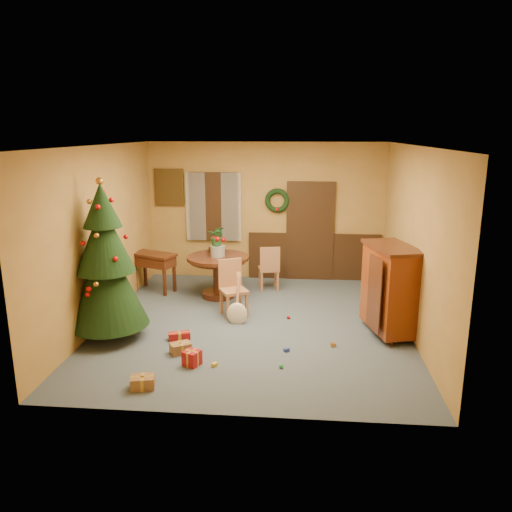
# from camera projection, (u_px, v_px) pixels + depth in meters

# --- Properties ---
(room_envelope) EXTENTS (5.50, 5.50, 5.50)m
(room_envelope) POSITION_uv_depth(u_px,v_px,m) (275.00, 228.00, 10.60)
(room_envelope) COLOR #3C4657
(room_envelope) RESTS_ON ground
(dining_table) EXTENTS (1.17, 1.17, 0.81)m
(dining_table) POSITION_uv_depth(u_px,v_px,m) (218.00, 269.00, 9.51)
(dining_table) COLOR black
(dining_table) RESTS_ON floor
(urn) EXTENTS (0.28, 0.28, 0.20)m
(urn) POSITION_uv_depth(u_px,v_px,m) (218.00, 251.00, 9.43)
(urn) COLOR slate
(urn) RESTS_ON dining_table
(centerpiece_plant) EXTENTS (0.34, 0.29, 0.38)m
(centerpiece_plant) POSITION_uv_depth(u_px,v_px,m) (217.00, 236.00, 9.36)
(centerpiece_plant) COLOR #1E4C23
(centerpiece_plant) RESTS_ON urn
(chair_near) EXTENTS (0.57, 0.57, 0.97)m
(chair_near) POSITION_uv_depth(u_px,v_px,m) (232.00, 286.00, 8.61)
(chair_near) COLOR #9A623D
(chair_near) RESTS_ON floor
(chair_far) EXTENTS (0.47, 0.47, 0.91)m
(chair_far) POSITION_uv_depth(u_px,v_px,m) (269.00, 267.00, 9.93)
(chair_far) COLOR #9A623D
(chair_far) RESTS_ON floor
(guitar) EXTENTS (0.43, 0.58, 0.79)m
(guitar) POSITION_uv_depth(u_px,v_px,m) (237.00, 300.00, 8.22)
(guitar) COLOR beige
(guitar) RESTS_ON floor
(plant_stand) EXTENTS (0.34, 0.34, 0.87)m
(plant_stand) POSITION_uv_depth(u_px,v_px,m) (217.00, 264.00, 9.96)
(plant_stand) COLOR black
(plant_stand) RESTS_ON floor
(stand_plant) EXTENTS (0.26, 0.23, 0.41)m
(stand_plant) POSITION_uv_depth(u_px,v_px,m) (217.00, 237.00, 9.83)
(stand_plant) COLOR #19471E
(stand_plant) RESTS_ON plant_stand
(christmas_tree) EXTENTS (1.20, 1.20, 2.47)m
(christmas_tree) POSITION_uv_depth(u_px,v_px,m) (106.00, 264.00, 7.47)
(christmas_tree) COLOR #382111
(christmas_tree) RESTS_ON floor
(writing_desk) EXTENTS (0.97, 0.74, 0.77)m
(writing_desk) POSITION_uv_depth(u_px,v_px,m) (154.00, 263.00, 9.86)
(writing_desk) COLOR black
(writing_desk) RESTS_ON floor
(sideboard) EXTENTS (0.86, 1.23, 1.43)m
(sideboard) POSITION_uv_depth(u_px,v_px,m) (390.00, 287.00, 7.72)
(sideboard) COLOR #5B210A
(sideboard) RESTS_ON floor
(gift_a) EXTENTS (0.33, 0.27, 0.16)m
(gift_a) POSITION_uv_depth(u_px,v_px,m) (143.00, 382.00, 6.21)
(gift_a) COLOR brown
(gift_a) RESTS_ON floor
(gift_b) EXTENTS (0.27, 0.27, 0.21)m
(gift_b) POSITION_uv_depth(u_px,v_px,m) (192.00, 358.00, 6.82)
(gift_b) COLOR maroon
(gift_b) RESTS_ON floor
(gift_c) EXTENTS (0.34, 0.31, 0.15)m
(gift_c) POSITION_uv_depth(u_px,v_px,m) (181.00, 348.00, 7.19)
(gift_c) COLOR brown
(gift_c) RESTS_ON floor
(gift_d) EXTENTS (0.35, 0.24, 0.12)m
(gift_d) POSITION_uv_depth(u_px,v_px,m) (179.00, 336.00, 7.66)
(gift_d) COLOR maroon
(gift_d) RESTS_ON floor
(toy_a) EXTENTS (0.09, 0.09, 0.05)m
(toy_a) POSITION_uv_depth(u_px,v_px,m) (287.00, 350.00, 7.25)
(toy_a) COLOR #23389B
(toy_a) RESTS_ON floor
(toy_b) EXTENTS (0.06, 0.06, 0.06)m
(toy_b) POSITION_uv_depth(u_px,v_px,m) (281.00, 366.00, 6.74)
(toy_b) COLOR green
(toy_b) RESTS_ON floor
(toy_c) EXTENTS (0.09, 0.09, 0.05)m
(toy_c) POSITION_uv_depth(u_px,v_px,m) (215.00, 365.00, 6.79)
(toy_c) COLOR gold
(toy_c) RESTS_ON floor
(toy_d) EXTENTS (0.06, 0.06, 0.06)m
(toy_d) POSITION_uv_depth(u_px,v_px,m) (289.00, 317.00, 8.50)
(toy_d) COLOR red
(toy_d) RESTS_ON floor
(toy_e) EXTENTS (0.09, 0.06, 0.05)m
(toy_e) POSITION_uv_depth(u_px,v_px,m) (333.00, 345.00, 7.41)
(toy_e) COLOR #BF782D
(toy_e) RESTS_ON floor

